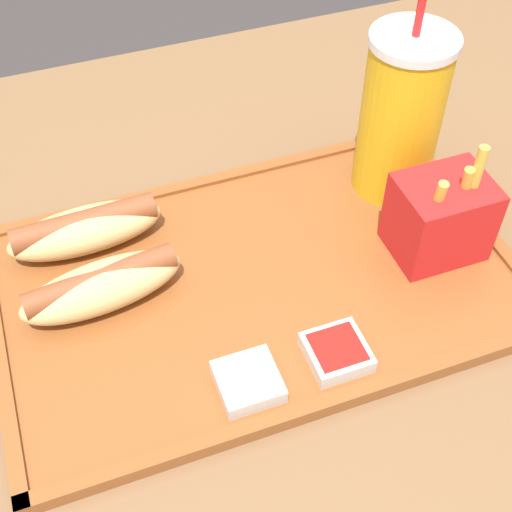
{
  "coord_description": "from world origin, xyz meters",
  "views": [
    {
      "loc": [
        -0.18,
        -0.34,
        1.23
      ],
      "look_at": [
        -0.04,
        0.04,
        0.78
      ],
      "focal_mm": 50.0,
      "sensor_mm": 36.0,
      "label": 1
    }
  ],
  "objects_px": {
    "hot_dog_far": "(85,229)",
    "sauce_cup_mayo": "(248,381)",
    "hot_dog_near": "(102,286)",
    "sauce_cup_ketchup": "(337,352)",
    "soda_cup": "(401,115)",
    "fries_carton": "(441,217)"
  },
  "relations": [
    {
      "from": "sauce_cup_mayo",
      "to": "hot_dog_near",
      "type": "bearing_deg",
      "value": 125.18
    },
    {
      "from": "fries_carton",
      "to": "sauce_cup_mayo",
      "type": "xyz_separation_m",
      "value": [
        -0.21,
        -0.08,
        -0.03
      ]
    },
    {
      "from": "fries_carton",
      "to": "sauce_cup_ketchup",
      "type": "height_order",
      "value": "fries_carton"
    },
    {
      "from": "hot_dog_far",
      "to": "fries_carton",
      "type": "xyz_separation_m",
      "value": [
        0.3,
        -0.11,
        0.02
      ]
    },
    {
      "from": "hot_dog_far",
      "to": "hot_dog_near",
      "type": "relative_size",
      "value": 0.98
    },
    {
      "from": "hot_dog_near",
      "to": "fries_carton",
      "type": "relative_size",
      "value": 1.26
    },
    {
      "from": "hot_dog_far",
      "to": "sauce_cup_mayo",
      "type": "bearing_deg",
      "value": -65.94
    },
    {
      "from": "soda_cup",
      "to": "hot_dog_far",
      "type": "relative_size",
      "value": 1.39
    },
    {
      "from": "hot_dog_far",
      "to": "hot_dog_near",
      "type": "height_order",
      "value": "same"
    },
    {
      "from": "fries_carton",
      "to": "sauce_cup_mayo",
      "type": "distance_m",
      "value": 0.23
    },
    {
      "from": "hot_dog_far",
      "to": "fries_carton",
      "type": "relative_size",
      "value": 1.23
    },
    {
      "from": "soda_cup",
      "to": "hot_dog_near",
      "type": "distance_m",
      "value": 0.31
    },
    {
      "from": "soda_cup",
      "to": "hot_dog_far",
      "type": "distance_m",
      "value": 0.31
    },
    {
      "from": "hot_dog_near",
      "to": "sauce_cup_ketchup",
      "type": "bearing_deg",
      "value": -36.88
    },
    {
      "from": "hot_dog_near",
      "to": "sauce_cup_mayo",
      "type": "relative_size",
      "value": 3.06
    },
    {
      "from": "hot_dog_far",
      "to": "sauce_cup_mayo",
      "type": "distance_m",
      "value": 0.21
    },
    {
      "from": "soda_cup",
      "to": "hot_dog_far",
      "type": "xyz_separation_m",
      "value": [
        -0.3,
        0.02,
        -0.06
      ]
    },
    {
      "from": "soda_cup",
      "to": "hot_dog_far",
      "type": "bearing_deg",
      "value": 176.52
    },
    {
      "from": "hot_dog_near",
      "to": "hot_dog_far",
      "type": "bearing_deg",
      "value": 90.0
    },
    {
      "from": "hot_dog_near",
      "to": "sauce_cup_mayo",
      "type": "height_order",
      "value": "hot_dog_near"
    },
    {
      "from": "sauce_cup_mayo",
      "to": "sauce_cup_ketchup",
      "type": "bearing_deg",
      "value": 0.84
    },
    {
      "from": "soda_cup",
      "to": "hot_dog_near",
      "type": "bearing_deg",
      "value": -170.02
    }
  ]
}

